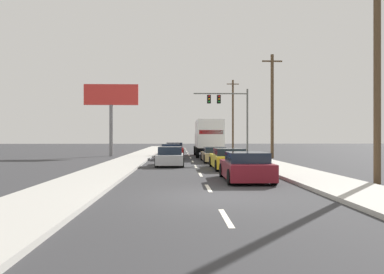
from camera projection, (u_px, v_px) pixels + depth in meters
ground_plane at (190, 156)px, 36.59m from camera, size 140.00×140.00×0.00m
sidewalk_right at (248, 158)px, 31.78m from camera, size 2.76×80.00×0.14m
sidewalk_left at (134, 158)px, 31.41m from camera, size 2.76×80.00×0.14m
lane_markings at (191, 158)px, 33.58m from camera, size 0.14×62.00×0.01m
car_red at (175, 149)px, 38.31m from camera, size 1.96×4.39×1.34m
car_blue at (171, 152)px, 31.55m from camera, size 1.86×4.29×1.32m
car_silver at (170, 157)px, 24.34m from camera, size 1.86×4.09×1.26m
box_truck at (208, 136)px, 35.58m from camera, size 2.58×8.94×3.45m
car_tan at (214, 155)px, 28.21m from camera, size 1.86×4.70×1.15m
car_yellow at (228, 159)px, 22.00m from camera, size 2.00×4.54×1.22m
car_maroon at (246, 167)px, 15.91m from camera, size 1.98×4.12×1.25m
traffic_signal_mast at (226, 106)px, 42.07m from camera, size 6.29×0.69×7.44m
utility_pole_near at (377, 60)px, 14.85m from camera, size 1.80×0.28×9.80m
utility_pole_mid at (272, 105)px, 32.77m from camera, size 1.80×0.28×9.29m
utility_pole_far at (233, 114)px, 54.20m from camera, size 1.80×0.28×10.36m
roadside_billboard at (111, 103)px, 36.75m from camera, size 5.42×0.36×7.21m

